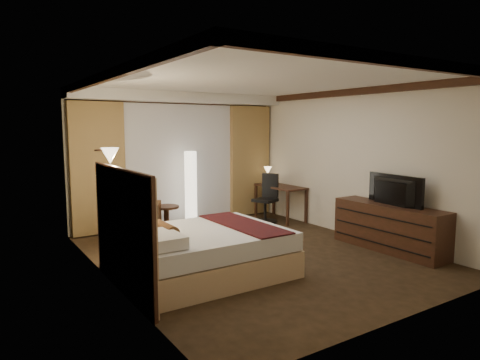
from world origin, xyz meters
TOP-DOWN VIEW (x-y plane):
  - floor at (0.00, 0.00)m, footprint 4.50×5.50m
  - ceiling at (0.00, 0.00)m, footprint 4.50×5.50m
  - back_wall at (0.00, 2.75)m, footprint 4.50×0.02m
  - left_wall at (-2.25, 0.00)m, footprint 0.02×5.50m
  - right_wall at (2.25, 0.00)m, footprint 0.02×5.50m
  - crown_molding at (0.00, 0.00)m, footprint 4.50×5.50m
  - soffit at (0.00, 2.50)m, footprint 4.50×0.50m
  - curtain_sheer at (0.00, 2.67)m, footprint 2.48×0.04m
  - curtain_left_drape at (-1.70, 2.61)m, footprint 1.00×0.14m
  - curtain_right_drape at (1.70, 2.61)m, footprint 1.00×0.14m
  - wall_sconce at (-2.09, 0.45)m, footprint 0.24×0.24m
  - bed at (-1.11, -0.39)m, footprint 2.16×1.69m
  - headboard at (-2.20, -0.39)m, footprint 0.12×1.99m
  - armchair at (-1.28, 1.72)m, footprint 1.00×0.98m
  - side_table at (-0.62, 2.00)m, footprint 0.48×0.48m
  - floor_lamp at (0.03, 2.27)m, footprint 0.33×0.33m
  - desk at (1.95, 1.79)m, footprint 0.55×1.22m
  - desk_lamp at (1.95, 2.25)m, footprint 0.18×0.18m
  - office_chair at (1.51, 1.74)m, footprint 0.65×0.65m
  - dresser at (2.00, -1.01)m, footprint 0.50×1.95m
  - television at (1.97, -1.01)m, footprint 0.78×1.19m

SIDE VIEW (x-z plane):
  - floor at x=0.00m, z-range -0.01..0.01m
  - side_table at x=-0.62m, z-range 0.00..0.53m
  - bed at x=-1.11m, z-range 0.00..0.63m
  - desk at x=1.95m, z-range 0.00..0.75m
  - dresser at x=2.00m, z-range 0.00..0.76m
  - armchair at x=-1.28m, z-range 0.00..0.78m
  - office_chair at x=1.51m, z-range 0.00..1.04m
  - headboard at x=-2.20m, z-range 0.00..1.50m
  - floor_lamp at x=0.03m, z-range 0.00..1.55m
  - desk_lamp at x=1.95m, z-range 0.75..1.09m
  - television at x=1.97m, z-range 1.01..1.15m
  - curtain_sheer at x=0.00m, z-range 0.02..2.48m
  - curtain_left_drape at x=-1.70m, z-range 0.02..2.48m
  - curtain_right_drape at x=1.70m, z-range 0.02..2.48m
  - back_wall at x=0.00m, z-range 0.00..2.70m
  - left_wall at x=-2.25m, z-range 0.00..2.70m
  - right_wall at x=2.25m, z-range 0.00..2.70m
  - wall_sconce at x=-2.09m, z-range 1.50..1.74m
  - soffit at x=0.00m, z-range 2.50..2.70m
  - crown_molding at x=0.00m, z-range 2.58..2.70m
  - ceiling at x=0.00m, z-range 2.70..2.71m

